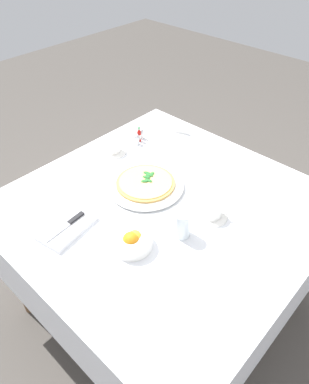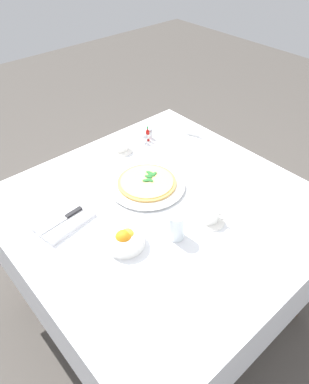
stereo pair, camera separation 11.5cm
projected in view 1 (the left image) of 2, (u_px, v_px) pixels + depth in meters
The scene contains 14 objects.
ground_plane at pixel (162, 304), 1.98m from camera, with size 8.00×8.00×0.00m, color #4C4742.
dining_table at pixel (163, 225), 1.57m from camera, with size 1.20×1.20×0.75m.
pizza_plate at pixel (146, 185), 1.58m from camera, with size 0.34×0.34×0.02m.
pizza at pixel (146, 182), 1.57m from camera, with size 0.26×0.26×0.02m.
coffee_cup_near_left at pixel (212, 211), 1.42m from camera, with size 0.13×0.13×0.06m.
coffee_cup_left_edge at pixel (113, 147), 1.77m from camera, with size 0.13×0.13×0.06m.
water_glass_back_corner at pixel (182, 226), 1.33m from camera, with size 0.06×0.06×0.11m.
napkin_folded at pixel (67, 227), 1.38m from camera, with size 0.24×0.16×0.02m.
dinner_knife at pixel (66, 225), 1.37m from camera, with size 0.20×0.04×0.01m.
citrus_bowl at pixel (132, 241), 1.31m from camera, with size 0.15×0.15×0.07m.
hot_sauce_bottle at pixel (139, 135), 1.85m from camera, with size 0.02×0.02×0.08m.
salt_shaker at pixel (137, 140), 1.83m from camera, with size 0.03×0.03×0.06m.
pepper_shaker at pixel (142, 134), 1.87m from camera, with size 0.03×0.03×0.06m.
menu_card at pixel (182, 129), 1.91m from camera, with size 0.04×0.08×0.06m.
Camera 1 is at (0.83, 0.72, 1.76)m, focal length 33.48 mm.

